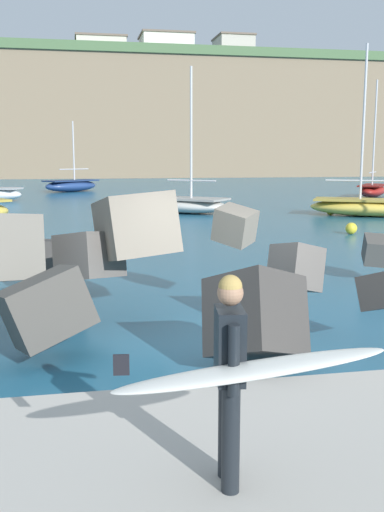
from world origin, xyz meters
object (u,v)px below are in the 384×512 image
Objects in this scene: surfer_with_board at (235,369)px; mooring_buoy_inner at (331,211)px; station_building_central at (166,50)px; mooring_buoy_outer at (351,228)px; boat_mid_left at (373,189)px; boat_near_centre at (369,206)px; station_building_east at (233,55)px; boat_near_right at (185,204)px; boat_mid_centre at (71,185)px; station_building_west at (101,52)px.

mooring_buoy_inner is at bearing 64.19° from surfer_with_board.
surfer_with_board is 0.25× the size of station_building_central.
station_building_central is (4.69, 77.00, 19.45)m from mooring_buoy_outer.
mooring_buoy_outer is (9.06, 16.48, -1.06)m from surfer_with_board.
boat_mid_left is 21.92m from mooring_buoy_outer.
boat_near_centre reaches higher than surfer_with_board.
station_building_east is (6.80, 65.25, 19.90)m from boat_mid_left.
mooring_buoy_inner is (11.35, 23.47, -1.06)m from surfer_with_board.
boat_mid_left is at bearing -83.88° from station_building_central.
mooring_buoy_inner is 7.36m from mooring_buoy_outer.
boat_mid_left is 1.07× the size of station_building_east.
boat_near_right is 16.72× the size of mooring_buoy_inner.
surfer_with_board is at bearing -99.60° from boat_near_right.
station_building_central is (15.29, 47.29, 19.14)m from boat_mid_centre.
boat_near_centre is at bearing -21.39° from boat_near_right.
station_building_central reaches higher than boat_mid_left.
station_building_east reaches higher than mooring_buoy_inner.
boat_mid_centre reaches higher than surfer_with_board.
boat_near_centre is 81.79m from station_building_east.
boat_near_centre is at bearing 60.19° from surfer_with_board.
station_building_west is at bearing 90.66° from boat_near_right.
boat_near_centre is at bearing -82.81° from station_building_west.
boat_mid_centre is 13.11× the size of mooring_buoy_inner.
mooring_buoy_outer is (4.67, -9.51, -0.25)m from boat_near_right.
boat_near_right is 73.50m from station_building_west.
boat_mid_left is 24.02m from boat_mid_centre.
station_building_east reaches higher than surfer_with_board.
surfer_with_board reaches higher than mooring_buoy_inner.
station_building_central is (2.40, 70.00, 19.45)m from mooring_buoy_inner.
station_building_central is (13.75, 93.47, 18.39)m from surfer_with_board.
boat_mid_left is at bearing 31.38° from boat_near_right.
surfer_with_board is 98.73m from station_building_west.
station_building_west is at bearing 97.19° from boat_near_centre.
boat_near_centre is 27.66m from boat_mid_centre.
boat_mid_centre is at bearing 153.55° from boat_mid_left.
station_building_west is 23.52m from station_building_east.
boat_near_right is 0.90× the size of boat_mid_left.
boat_near_right is 0.90× the size of station_building_west.
boat_near_centre is at bearing -118.60° from boat_mid_left.
boat_near_centre is 7.29m from mooring_buoy_outer.
boat_mid_centre is 64.60m from station_building_east.
surfer_with_board is 26.37m from boat_near_right.
station_building_west is at bearing 104.93° from boat_mid_left.
boat_mid_centre reaches higher than mooring_buoy_inner.
mooring_buoy_inner is 0.05× the size of station_building_west.
boat_mid_centre is (-1.54, 46.19, -0.74)m from surfer_with_board.
surfer_with_board is 0.26× the size of boat_near_centre.
mooring_buoy_outer is (-2.29, -7.00, 0.00)m from mooring_buoy_inner.
boat_near_centre is at bearing -100.03° from station_building_east.
station_building_east is (22.38, 74.75, 19.97)m from boat_near_right.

